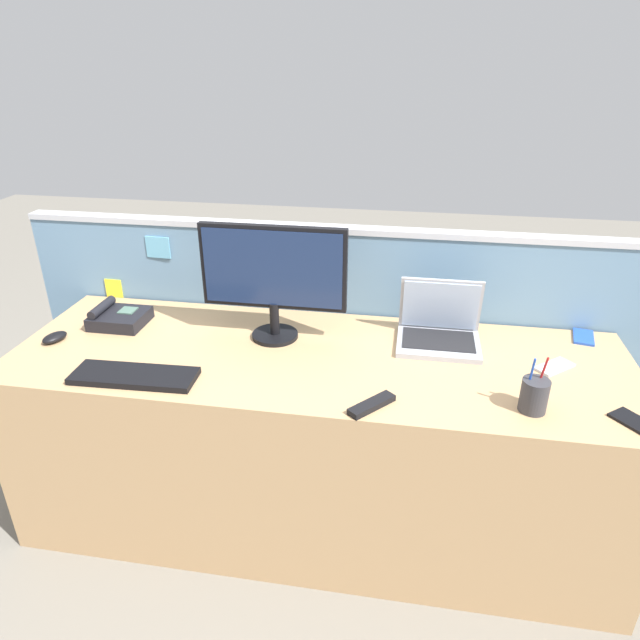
{
  "coord_description": "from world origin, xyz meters",
  "views": [
    {
      "loc": [
        0.31,
        -1.76,
        1.76
      ],
      "look_at": [
        0.0,
        0.05,
        0.88
      ],
      "focal_mm": 31.65,
      "sensor_mm": 36.0,
      "label": 1
    }
  ],
  "objects": [
    {
      "name": "desk",
      "position": [
        0.0,
        0.0,
        0.38
      ],
      "size": [
        2.25,
        0.75,
        0.76
      ],
      "primitive_type": "cube",
      "color": "tan",
      "rests_on": "ground_plane"
    },
    {
      "name": "cubicle_divider",
      "position": [
        -0.0,
        0.41,
        0.56
      ],
      "size": [
        2.67,
        0.08,
        1.12
      ],
      "color": "#6084A3",
      "rests_on": "ground_plane"
    },
    {
      "name": "desk_phone",
      "position": [
        -0.84,
        0.12,
        0.79
      ],
      "size": [
        0.21,
        0.18,
        0.09
      ],
      "color": "black",
      "rests_on": "desk"
    },
    {
      "name": "tv_remote",
      "position": [
        0.22,
        -0.3,
        0.77
      ],
      "size": [
        0.14,
        0.16,
        0.02
      ],
      "primitive_type": "cube",
      "rotation": [
        0.0,
        0.0,
        -0.72
      ],
      "color": "black",
      "rests_on": "desk"
    },
    {
      "name": "cell_phone_silver_slab",
      "position": [
        0.83,
        0.05,
        0.76
      ],
      "size": [
        0.15,
        0.14,
        0.01
      ],
      "primitive_type": "cube",
      "rotation": [
        0.0,
        0.0,
        -0.85
      ],
      "color": "#B7BAC1",
      "rests_on": "desk"
    },
    {
      "name": "pen_cup",
      "position": [
        0.71,
        -0.23,
        0.81
      ],
      "size": [
        0.08,
        0.08,
        0.18
      ],
      "color": "#333338",
      "rests_on": "desk"
    },
    {
      "name": "cell_phone_black_slab",
      "position": [
        1.0,
        -0.25,
        0.76
      ],
      "size": [
        0.15,
        0.16,
        0.01
      ],
      "primitive_type": "cube",
      "rotation": [
        0.0,
        0.0,
        0.68
      ],
      "color": "black",
      "rests_on": "desk"
    },
    {
      "name": "laptop",
      "position": [
        0.43,
        0.19,
        0.82
      ],
      "size": [
        0.31,
        0.25,
        0.24
      ],
      "color": "#9EA0A8",
      "rests_on": "desk"
    },
    {
      "name": "computer_mouse_right_hand",
      "position": [
        -1.01,
        -0.06,
        0.77
      ],
      "size": [
        0.09,
        0.11,
        0.03
      ],
      "primitive_type": "ellipsoid",
      "rotation": [
        0.0,
        0.0,
        -0.36
      ],
      "color": "black",
      "rests_on": "desk"
    },
    {
      "name": "desktop_monitor",
      "position": [
        -0.19,
        0.13,
        1.02
      ],
      "size": [
        0.55,
        0.18,
        0.44
      ],
      "color": "black",
      "rests_on": "desk"
    },
    {
      "name": "keyboard_main",
      "position": [
        -0.58,
        -0.26,
        0.77
      ],
      "size": [
        0.43,
        0.16,
        0.02
      ],
      "primitive_type": "cube",
      "rotation": [
        0.0,
        0.0,
        0.04
      ],
      "color": "black",
      "rests_on": "desk"
    },
    {
      "name": "cell_phone_blue_case",
      "position": [
        0.99,
        0.31,
        0.76
      ],
      "size": [
        0.1,
        0.14,
        0.01
      ],
      "primitive_type": "cube",
      "rotation": [
        0.0,
        0.0,
        -0.2
      ],
      "color": "blue",
      "rests_on": "desk"
    },
    {
      "name": "ground_plane",
      "position": [
        0.0,
        0.0,
        0.0
      ],
      "size": [
        10.0,
        10.0,
        0.0
      ],
      "primitive_type": "plane",
      "color": "slate"
    }
  ]
}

